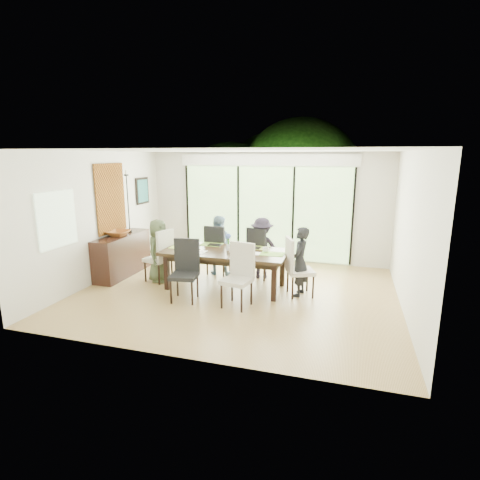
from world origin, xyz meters
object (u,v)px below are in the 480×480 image
(person_far_left, at_px, (218,245))
(cup_a, at_px, (196,244))
(chair_near_right, at_px, (237,276))
(table_top, at_px, (225,252))
(chair_near_left, at_px, (184,271))
(cup_c, at_px, (266,250))
(vase, at_px, (228,247))
(chair_right_end, at_px, (301,267))
(laptop, at_px, (184,248))
(sideboard, at_px, (122,255))
(chair_left_end, at_px, (158,255))
(chair_far_left, at_px, (218,249))
(chair_far_right, at_px, (262,252))
(person_right_end, at_px, (300,262))
(cup_b, at_px, (231,250))
(person_left_end, at_px, (159,251))
(bowl, at_px, (118,233))
(person_far_right, at_px, (262,248))

(person_far_left, bearing_deg, cup_a, 65.01)
(chair_near_right, bearing_deg, table_top, 130.25)
(chair_near_left, height_order, cup_c, chair_near_left)
(chair_near_left, distance_m, cup_c, 1.64)
(vase, distance_m, cup_c, 0.75)
(chair_right_end, relative_size, laptop, 3.33)
(vase, height_order, laptop, vase)
(person_far_left, height_order, sideboard, person_far_left)
(chair_left_end, xyz_separation_m, chair_right_end, (3.00, 0.00, 0.00))
(chair_left_end, distance_m, cup_a, 0.85)
(table_top, relative_size, cup_c, 19.35)
(chair_far_left, bearing_deg, table_top, 121.07)
(chair_far_right, relative_size, cup_a, 8.87)
(chair_left_end, xyz_separation_m, chair_far_right, (2.05, 0.85, 0.00))
(cup_a, relative_size, cup_c, 1.00)
(chair_right_end, relative_size, person_right_end, 0.85)
(person_far_left, height_order, cup_b, person_far_left)
(chair_far_right, xyz_separation_m, chair_near_right, (-0.05, -1.72, 0.00))
(person_left_end, xyz_separation_m, bowl, (-0.98, 0.04, 0.30))
(person_far_right, distance_m, cup_b, 1.02)
(chair_far_left, relative_size, cup_a, 8.87)
(chair_far_right, relative_size, cup_b, 11.00)
(cup_b, distance_m, sideboard, 2.65)
(vase, xyz_separation_m, cup_b, (0.10, -0.15, -0.01))
(person_far_left, distance_m, vase, 0.94)
(sideboard, bearing_deg, person_far_right, 12.87)
(chair_far_right, bearing_deg, chair_left_end, 43.43)
(vase, height_order, sideboard, sideboard)
(table_top, xyz_separation_m, chair_far_left, (-0.45, 0.85, -0.17))
(bowl, bearing_deg, chair_left_end, -2.50)
(person_left_end, distance_m, cup_c, 2.29)
(vase, relative_size, bowl, 0.26)
(person_right_end, height_order, laptop, person_right_end)
(person_left_end, bearing_deg, laptop, -97.63)
(chair_left_end, bearing_deg, chair_near_right, 81.85)
(chair_left_end, bearing_deg, chair_far_left, 144.35)
(cup_c, bearing_deg, laptop, -173.09)
(chair_left_end, distance_m, chair_near_left, 1.33)
(chair_near_right, distance_m, cup_c, 1.05)
(person_left_end, height_order, person_far_left, same)
(chair_near_right, height_order, bowl, chair_near_right)
(table_top, bearing_deg, chair_near_right, -60.11)
(person_right_end, height_order, person_far_right, same)
(person_left_end, bearing_deg, chair_right_end, -88.61)
(chair_right_end, xyz_separation_m, cup_c, (-0.70, 0.10, 0.25))
(person_left_end, relative_size, cup_a, 10.40)
(person_left_end, bearing_deg, chair_far_right, -65.89)
(cup_b, bearing_deg, chair_near_left, -130.17)
(chair_near_right, bearing_deg, bowl, 173.25)
(table_top, bearing_deg, cup_a, 167.91)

